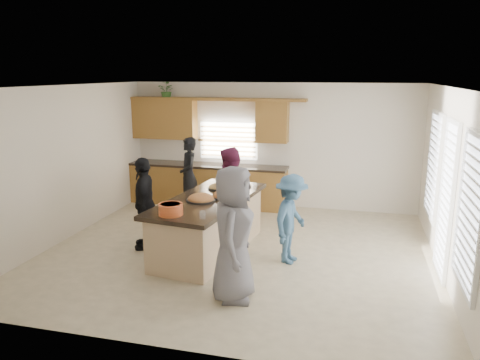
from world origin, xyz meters
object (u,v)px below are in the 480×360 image
(woman_right_front, at_px, (233,234))
(woman_right_back, at_px, (291,219))
(woman_left_front, at_px, (144,203))
(woman_left_back, at_px, (189,175))
(island, at_px, (209,226))
(salad_bowl, at_px, (171,209))
(woman_left_mid, at_px, (229,195))

(woman_right_front, bearing_deg, woman_right_back, -27.48)
(woman_left_front, bearing_deg, woman_left_back, 157.44)
(woman_right_back, relative_size, woman_right_front, 0.79)
(island, relative_size, woman_right_back, 1.94)
(woman_right_front, bearing_deg, woman_left_front, 47.55)
(woman_right_back, xyz_separation_m, woman_right_front, (-0.57, -1.45, 0.20))
(woman_right_front, bearing_deg, salad_bowl, 58.97)
(woman_left_front, height_order, woman_right_back, woman_left_front)
(woman_left_mid, distance_m, woman_right_front, 2.24)
(woman_left_mid, bearing_deg, woman_right_back, 72.67)
(woman_right_back, bearing_deg, woman_left_front, 102.72)
(island, distance_m, woman_left_mid, 0.73)
(salad_bowl, height_order, woman_right_back, woman_right_back)
(island, bearing_deg, woman_right_front, -53.94)
(woman_left_back, distance_m, woman_left_mid, 2.01)
(woman_left_back, height_order, woman_left_mid, woman_left_mid)
(woman_right_front, bearing_deg, woman_left_mid, 11.18)
(salad_bowl, distance_m, woman_left_front, 1.33)
(woman_left_front, distance_m, woman_right_back, 2.57)
(woman_left_front, height_order, woman_right_front, woman_right_front)
(woman_left_back, height_order, woman_left_front, woman_left_back)
(salad_bowl, height_order, woman_left_back, woman_left_back)
(woman_right_back, distance_m, woman_right_front, 1.57)
(salad_bowl, bearing_deg, woman_left_mid, 74.86)
(woman_left_mid, height_order, woman_right_back, woman_left_mid)
(woman_left_mid, relative_size, woman_right_front, 0.93)
(island, xyz_separation_m, woman_right_back, (1.42, -0.11, 0.28))
(salad_bowl, distance_m, woman_right_back, 1.94)
(woman_left_mid, bearing_deg, woman_left_back, -126.74)
(woman_right_back, bearing_deg, woman_left_mid, 74.01)
(woman_left_mid, bearing_deg, salad_bowl, -3.19)
(salad_bowl, height_order, woman_left_front, woman_left_front)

